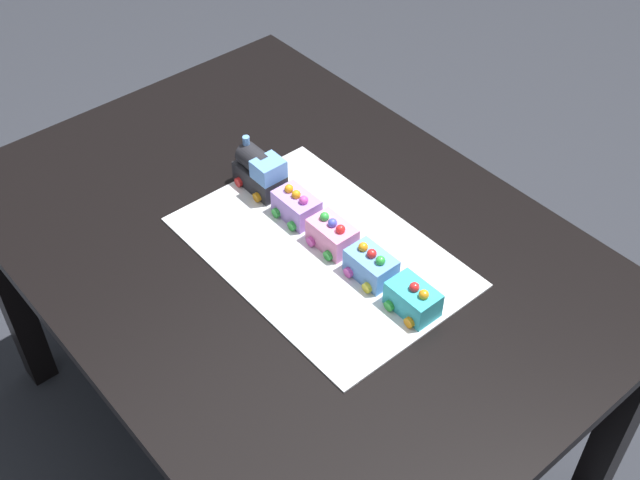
{
  "coord_description": "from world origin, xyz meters",
  "views": [
    {
      "loc": [
        0.99,
        -0.75,
        1.92
      ],
      "look_at": [
        0.08,
        0.03,
        0.77
      ],
      "focal_mm": 45.17,
      "sensor_mm": 36.0,
      "label": 1
    }
  ],
  "objects_px": {
    "cake_car_flatbed_lavender": "(297,206)",
    "cake_car_caboose_sky_blue": "(371,265)",
    "dining_table": "(289,273)",
    "cake_car_hopper_turquoise": "(413,299)",
    "cake_locomotive": "(260,171)",
    "cake_car_tanker_bubblegum": "(332,234)"
  },
  "relations": [
    {
      "from": "cake_car_flatbed_lavender",
      "to": "cake_car_hopper_turquoise",
      "type": "relative_size",
      "value": 1.0
    },
    {
      "from": "dining_table",
      "to": "cake_car_caboose_sky_blue",
      "type": "distance_m",
      "value": 0.25
    },
    {
      "from": "cake_car_caboose_sky_blue",
      "to": "cake_car_hopper_turquoise",
      "type": "distance_m",
      "value": 0.12
    },
    {
      "from": "dining_table",
      "to": "cake_car_hopper_turquoise",
      "type": "height_order",
      "value": "cake_car_hopper_turquoise"
    },
    {
      "from": "cake_car_tanker_bubblegum",
      "to": "cake_car_caboose_sky_blue",
      "type": "xyz_separation_m",
      "value": [
        0.12,
        0.0,
        0.0
      ]
    },
    {
      "from": "dining_table",
      "to": "cake_car_caboose_sky_blue",
      "type": "height_order",
      "value": "cake_car_caboose_sky_blue"
    },
    {
      "from": "cake_locomotive",
      "to": "cake_car_caboose_sky_blue",
      "type": "relative_size",
      "value": 1.4
    },
    {
      "from": "cake_locomotive",
      "to": "cake_car_flatbed_lavender",
      "type": "relative_size",
      "value": 1.4
    },
    {
      "from": "cake_car_flatbed_lavender",
      "to": "cake_car_caboose_sky_blue",
      "type": "bearing_deg",
      "value": 0.0
    },
    {
      "from": "cake_locomotive",
      "to": "cake_car_tanker_bubblegum",
      "type": "relative_size",
      "value": 1.4
    },
    {
      "from": "dining_table",
      "to": "cake_car_hopper_turquoise",
      "type": "xyz_separation_m",
      "value": [
        0.32,
        0.06,
        0.14
      ]
    },
    {
      "from": "cake_locomotive",
      "to": "cake_car_hopper_turquoise",
      "type": "height_order",
      "value": "cake_locomotive"
    },
    {
      "from": "cake_locomotive",
      "to": "cake_car_hopper_turquoise",
      "type": "bearing_deg",
      "value": 0.0
    },
    {
      "from": "cake_car_caboose_sky_blue",
      "to": "dining_table",
      "type": "bearing_deg",
      "value": -163.79
    },
    {
      "from": "dining_table",
      "to": "cake_car_caboose_sky_blue",
      "type": "xyz_separation_m",
      "value": [
        0.2,
        0.06,
        0.14
      ]
    },
    {
      "from": "cake_car_flatbed_lavender",
      "to": "cake_car_tanker_bubblegum",
      "type": "bearing_deg",
      "value": 0.0
    },
    {
      "from": "cake_car_flatbed_lavender",
      "to": "cake_car_tanker_bubblegum",
      "type": "height_order",
      "value": "same"
    },
    {
      "from": "dining_table",
      "to": "cake_car_tanker_bubblegum",
      "type": "xyz_separation_m",
      "value": [
        0.08,
        0.06,
        0.14
      ]
    },
    {
      "from": "dining_table",
      "to": "cake_car_flatbed_lavender",
      "type": "xyz_separation_m",
      "value": [
        -0.04,
        0.06,
        0.14
      ]
    },
    {
      "from": "dining_table",
      "to": "cake_car_hopper_turquoise",
      "type": "distance_m",
      "value": 0.35
    },
    {
      "from": "dining_table",
      "to": "cake_car_flatbed_lavender",
      "type": "height_order",
      "value": "cake_car_flatbed_lavender"
    },
    {
      "from": "dining_table",
      "to": "cake_locomotive",
      "type": "xyz_separation_m",
      "value": [
        -0.17,
        0.06,
        0.16
      ]
    }
  ]
}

